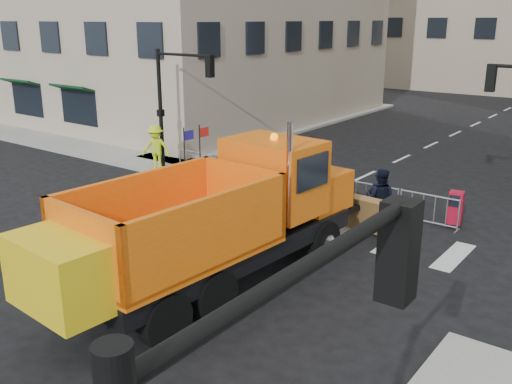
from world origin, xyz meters
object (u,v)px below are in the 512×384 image
Objects in this scene: cop_b at (380,199)px; newspaper_box at (456,208)px; worker at (156,148)px; cop_c at (296,207)px; plow_truck at (214,219)px; cop_a at (378,200)px.

cop_b is 1.83× the size of newspaper_box.
worker is at bearing 175.38° from newspaper_box.
cop_b is at bearing -24.57° from worker.
cop_c is 1.48× the size of newspaper_box.
cop_b is (1.46, 6.60, -0.88)m from plow_truck.
newspaper_box is (3.47, 8.10, -1.19)m from plow_truck.
plow_truck is 6.80× the size of cop_c.
plow_truck is at bearing 47.22° from cop_c.
cop_a reaches higher than cop_c.
newspaper_box is at bearing -19.31° from plow_truck.
cop_c is at bearing 30.01° from cop_b.
cop_a is at bearing -8.19° from plow_truck.
cop_c is at bearing -149.79° from newspaper_box.
cop_b is 2.53m from newspaper_box.
plow_truck is at bearing 37.80° from cop_a.
cop_b is 1.23× the size of cop_c.
plow_truck is 6.81m from cop_b.
cop_b is at bearing 172.11° from cop_c.
newspaper_box is at bearing -155.38° from cop_b.
cop_c is 0.80× the size of worker.
cop_b reaches higher than newspaper_box.
newspaper_box is (4.08, 3.38, -0.12)m from cop_c.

